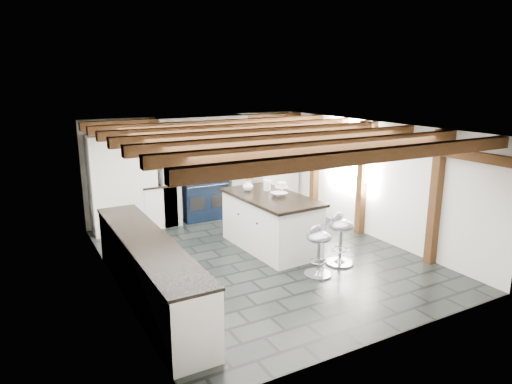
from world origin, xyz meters
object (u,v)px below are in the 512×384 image
range_cooker (203,198)px  bar_stool_near (340,233)px  kitchen_island (270,221)px  bar_stool_far (318,245)px

range_cooker → bar_stool_near: (1.02, -3.56, 0.09)m
kitchen_island → bar_stool_far: 1.43m
range_cooker → bar_stool_near: 3.70m
bar_stool_near → bar_stool_far: 0.64m
range_cooker → bar_stool_far: range_cooker is taller
kitchen_island → bar_stool_near: size_ratio=2.35×
kitchen_island → bar_stool_far: bearing=-91.1°
bar_stool_far → bar_stool_near: bearing=1.1°
bar_stool_near → bar_stool_far: bearing=179.9°
range_cooker → bar_stool_near: size_ratio=1.12×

